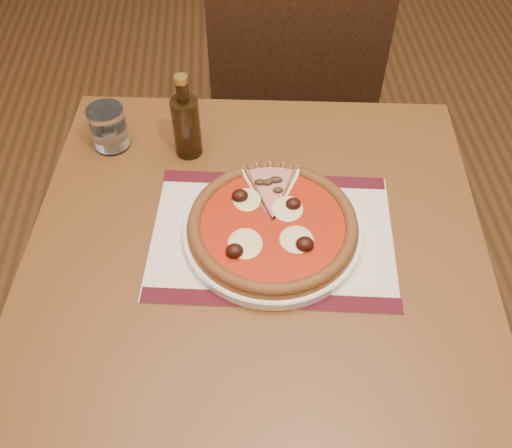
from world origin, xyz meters
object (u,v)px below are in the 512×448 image
(table, at_px, (257,277))
(chair_far, at_px, (291,86))
(water_glass, at_px, (109,128))
(pizza, at_px, (273,224))
(plate, at_px, (272,232))
(bottle, at_px, (186,124))

(table, distance_m, chair_far, 0.75)
(water_glass, bearing_deg, chair_far, 47.71)
(chair_far, bearing_deg, pizza, 81.22)
(plate, bearing_deg, chair_far, 81.29)
(table, height_order, plate, plate)
(bottle, bearing_deg, water_glass, 169.21)
(water_glass, distance_m, bottle, 0.16)
(bottle, bearing_deg, pizza, -56.31)
(table, xyz_separation_m, pizza, (0.03, 0.02, 0.13))
(pizza, xyz_separation_m, water_glass, (-0.31, 0.26, 0.01))
(pizza, distance_m, bottle, 0.27)
(chair_far, relative_size, bottle, 5.26)
(plate, bearing_deg, water_glass, 140.20)
(bottle, bearing_deg, table, -63.34)
(chair_far, bearing_deg, plate, 81.22)
(table, xyz_separation_m, chair_far, (0.14, 0.73, -0.11))
(chair_far, distance_m, pizza, 0.76)
(pizza, bearing_deg, bottle, 123.69)
(chair_far, height_order, plate, chair_far)
(plate, height_order, pizza, pizza)
(chair_far, bearing_deg, bottle, 61.87)
(plate, height_order, water_glass, water_glass)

